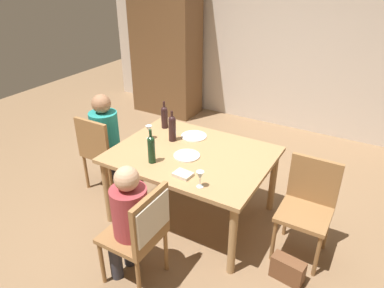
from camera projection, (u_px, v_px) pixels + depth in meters
ground_plane at (192, 214)px, 3.84m from camera, size 10.00×10.00×0.00m
rear_room_partition at (285, 40)px, 5.34m from camera, size 6.40×0.12×2.70m
armoire_cabinet at (166, 49)px, 5.94m from camera, size 1.18×0.62×2.18m
dining_table at (192, 160)px, 3.53m from camera, size 1.52×1.17×0.75m
chair_near at (144, 227)px, 2.77m from camera, size 0.46×0.44×0.92m
chair_left_end at (101, 149)px, 4.03m from camera, size 0.44×0.44×0.92m
chair_right_end at (308, 202)px, 3.15m from camera, size 0.44×0.44×0.92m
person_woman_host at (128, 216)px, 2.81m from camera, size 0.33×0.29×1.10m
person_man_bearded at (107, 134)px, 4.06m from camera, size 0.31×0.36×1.15m
wine_bottle_tall_green at (164, 116)px, 3.95m from camera, size 0.07×0.07×0.31m
wine_bottle_dark_red at (172, 128)px, 3.66m from camera, size 0.08×0.08×0.33m
wine_bottle_short_olive at (151, 148)px, 3.27m from camera, size 0.07×0.07×0.34m
wine_glass_near_left at (200, 176)px, 2.92m from camera, size 0.07×0.07×0.15m
wine_glass_centre at (149, 129)px, 3.72m from camera, size 0.07×0.07×0.15m
dinner_plate_host at (194, 136)px, 3.80m from camera, size 0.27×0.27×0.01m
dinner_plate_guest_left at (187, 156)px, 3.43m from camera, size 0.25×0.25×0.01m
folded_napkin at (183, 174)px, 3.12m from camera, size 0.17×0.13×0.03m
handbag at (288, 270)px, 3.01m from camera, size 0.29×0.16×0.22m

